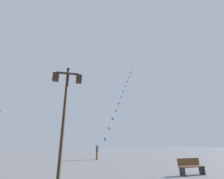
{
  "coord_description": "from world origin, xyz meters",
  "views": [
    {
      "loc": [
        -1.39,
        -0.23,
        1.67
      ],
      "look_at": [
        4.46,
        23.37,
        9.91
      ],
      "focal_mm": 26.01,
      "sensor_mm": 36.0,
      "label": 1
    }
  ],
  "objects_px": {
    "twin_lantern_lamp_post": "(65,100)",
    "park_bench": "(191,167)",
    "kite_train": "(121,97)",
    "kite_flyer": "(97,151)"
  },
  "relations": [
    {
      "from": "twin_lantern_lamp_post",
      "to": "kite_train",
      "type": "height_order",
      "value": "kite_train"
    },
    {
      "from": "kite_flyer",
      "to": "park_bench",
      "type": "bearing_deg",
      "value": -126.02
    },
    {
      "from": "twin_lantern_lamp_post",
      "to": "kite_train",
      "type": "bearing_deg",
      "value": 65.8
    },
    {
      "from": "twin_lantern_lamp_post",
      "to": "park_bench",
      "type": "bearing_deg",
      "value": 9.77
    },
    {
      "from": "kite_flyer",
      "to": "park_bench",
      "type": "xyz_separation_m",
      "value": [
        3.75,
        -10.93,
        -0.45
      ]
    },
    {
      "from": "park_bench",
      "to": "kite_train",
      "type": "bearing_deg",
      "value": 78.73
    },
    {
      "from": "kite_train",
      "to": "kite_flyer",
      "type": "relative_size",
      "value": 11.33
    },
    {
      "from": "twin_lantern_lamp_post",
      "to": "kite_flyer",
      "type": "height_order",
      "value": "twin_lantern_lamp_post"
    },
    {
      "from": "kite_flyer",
      "to": "park_bench",
      "type": "relative_size",
      "value": 1.04
    },
    {
      "from": "kite_train",
      "to": "kite_flyer",
      "type": "distance_m",
      "value": 13.3
    }
  ]
}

